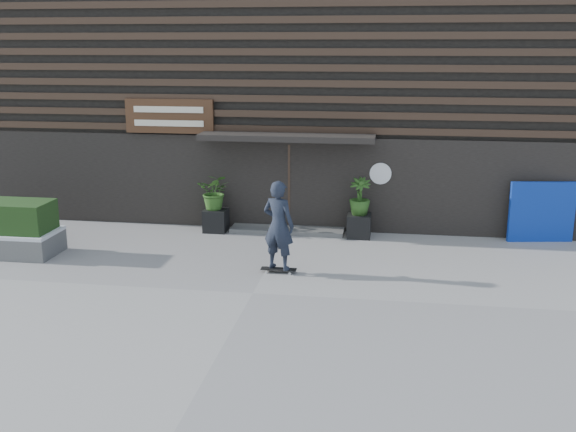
% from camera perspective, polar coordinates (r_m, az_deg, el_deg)
% --- Properties ---
extents(ground, '(80.00, 80.00, 0.00)m').
position_cam_1_polar(ground, '(13.59, -3.01, -6.55)').
color(ground, gray).
rests_on(ground, ground).
extents(entrance_step, '(3.00, 0.80, 0.12)m').
position_cam_1_polar(entrance_step, '(17.88, -0.05, -1.18)').
color(entrance_step, '#4B4B49').
rests_on(entrance_step, ground).
extents(planter_pot_left, '(0.60, 0.60, 0.60)m').
position_cam_1_polar(planter_pot_left, '(18.01, -6.13, -0.36)').
color(planter_pot_left, black).
rests_on(planter_pot_left, ground).
extents(bamboo_left, '(0.86, 0.75, 0.96)m').
position_cam_1_polar(bamboo_left, '(17.83, -6.20, 2.07)').
color(bamboo_left, '#2D591E').
rests_on(bamboo_left, planter_pot_left).
extents(planter_pot_right, '(0.60, 0.60, 0.60)m').
position_cam_1_polar(planter_pot_right, '(17.45, 6.03, -0.84)').
color(planter_pot_right, black).
rests_on(planter_pot_right, ground).
extents(bamboo_right, '(0.54, 0.54, 0.96)m').
position_cam_1_polar(bamboo_right, '(17.26, 6.10, 1.66)').
color(bamboo_right, '#2D591E').
rests_on(bamboo_right, planter_pot_right).
extents(blue_tarp, '(1.64, 0.38, 1.54)m').
position_cam_1_polar(blue_tarp, '(18.02, 20.71, 0.33)').
color(blue_tarp, '#0B2A98').
rests_on(blue_tarp, ground).
extents(building, '(18.00, 11.00, 8.00)m').
position_cam_1_polar(building, '(22.56, 2.06, 12.16)').
color(building, black).
rests_on(building, ground).
extents(skateboarder, '(0.83, 0.67, 2.05)m').
position_cam_1_polar(skateboarder, '(14.44, -0.81, -0.81)').
color(skateboarder, black).
rests_on(skateboarder, ground).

